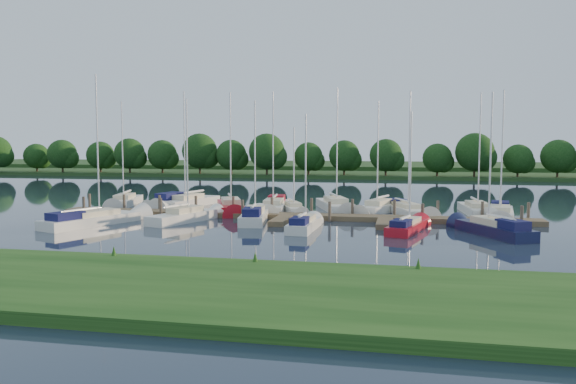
% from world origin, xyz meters
% --- Properties ---
extents(ground, '(260.00, 260.00, 0.00)m').
position_xyz_m(ground, '(0.00, 0.00, 0.00)').
color(ground, '#1A2235').
rests_on(ground, ground).
extents(near_bank, '(90.00, 10.00, 0.50)m').
position_xyz_m(near_bank, '(0.00, -16.00, 0.25)').
color(near_bank, '#174012').
rests_on(near_bank, ground).
extents(dock, '(40.00, 6.00, 0.40)m').
position_xyz_m(dock, '(0.00, 7.31, 0.20)').
color(dock, brown).
rests_on(dock, ground).
extents(mooring_pilings, '(38.24, 2.84, 2.00)m').
position_xyz_m(mooring_pilings, '(0.00, 8.43, 0.60)').
color(mooring_pilings, '#473D33').
rests_on(mooring_pilings, ground).
extents(far_shore, '(180.00, 30.00, 0.60)m').
position_xyz_m(far_shore, '(0.00, 75.00, 0.30)').
color(far_shore, '#1D3E17').
rests_on(far_shore, ground).
extents(distant_hill, '(220.00, 40.00, 1.40)m').
position_xyz_m(distant_hill, '(0.00, 100.00, 0.70)').
color(distant_hill, '#2D4E22').
rests_on(distant_hill, ground).
extents(treeline, '(146.29, 9.89, 8.25)m').
position_xyz_m(treeline, '(6.25, 62.18, 3.92)').
color(treeline, '#38281C').
rests_on(treeline, ground).
extents(sailboat_n_0, '(3.66, 8.53, 10.81)m').
position_xyz_m(sailboat_n_0, '(-18.19, 14.34, 0.28)').
color(sailboat_n_0, silver).
rests_on(sailboat_n_0, ground).
extents(motorboat, '(2.86, 6.21, 1.77)m').
position_xyz_m(motorboat, '(-13.22, 13.77, 0.36)').
color(motorboat, silver).
rests_on(motorboat, ground).
extents(sailboat_n_2, '(3.96, 9.27, 11.74)m').
position_xyz_m(sailboat_n_2, '(-11.64, 14.70, 0.28)').
color(sailboat_n_2, silver).
rests_on(sailboat_n_2, ground).
extents(sailboat_n_3, '(4.63, 8.64, 11.24)m').
position_xyz_m(sailboat_n_3, '(-6.04, 11.27, 0.29)').
color(sailboat_n_3, '#B6101D').
rests_on(sailboat_n_3, ground).
extents(sailboat_n_4, '(2.94, 8.94, 11.28)m').
position_xyz_m(sailboat_n_4, '(-2.32, 12.58, 0.33)').
color(sailboat_n_4, silver).
rests_on(sailboat_n_4, ground).
extents(sailboat_n_5, '(3.52, 6.05, 7.98)m').
position_xyz_m(sailboat_n_5, '(-0.36, 11.92, 0.27)').
color(sailboat_n_5, silver).
rests_on(sailboat_n_5, ground).
extents(sailboat_n_6, '(4.64, 9.17, 11.75)m').
position_xyz_m(sailboat_n_6, '(3.21, 14.37, 0.28)').
color(sailboat_n_6, silver).
rests_on(sailboat_n_6, ground).
extents(sailboat_n_7, '(4.06, 7.98, 10.36)m').
position_xyz_m(sailboat_n_7, '(7.15, 13.41, 0.28)').
color(sailboat_n_7, silver).
rests_on(sailboat_n_7, ground).
extents(sailboat_n_8, '(4.83, 8.77, 11.16)m').
position_xyz_m(sailboat_n_8, '(9.64, 12.90, 0.31)').
color(sailboat_n_8, silver).
rests_on(sailboat_n_8, ground).
extents(sailboat_n_9, '(2.60, 8.67, 10.95)m').
position_xyz_m(sailboat_n_9, '(15.72, 13.85, 0.27)').
color(sailboat_n_9, silver).
rests_on(sailboat_n_9, ground).
extents(sailboat_n_10, '(3.18, 8.73, 10.94)m').
position_xyz_m(sailboat_n_10, '(17.25, 11.54, 0.32)').
color(sailboat_n_10, silver).
rests_on(sailboat_n_10, ground).
extents(sailboat_s_0, '(4.86, 9.33, 11.85)m').
position_xyz_m(sailboat_s_0, '(-13.80, 1.38, 0.32)').
color(sailboat_s_0, silver).
rests_on(sailboat_s_0, ground).
extents(sailboat_s_1, '(3.90, 7.84, 10.19)m').
position_xyz_m(sailboat_s_1, '(-7.66, 4.44, 0.28)').
color(sailboat_s_1, silver).
rests_on(sailboat_s_1, ground).
extents(sailboat_s_2, '(2.84, 7.79, 10.03)m').
position_xyz_m(sailboat_s_2, '(-2.22, 5.39, 0.34)').
color(sailboat_s_2, silver).
rests_on(sailboat_s_2, ground).
extents(sailboat_s_3, '(1.74, 6.70, 8.66)m').
position_xyz_m(sailboat_s_3, '(2.36, 2.18, 0.32)').
color(sailboat_s_3, silver).
rests_on(sailboat_s_3, ground).
extents(sailboat_s_4, '(3.10, 6.91, 8.76)m').
position_xyz_m(sailboat_s_4, '(9.69, 2.82, 0.31)').
color(sailboat_s_4, '#B6101D').
rests_on(sailboat_s_4, ground).
extents(sailboat_s_5, '(4.83, 7.52, 10.11)m').
position_xyz_m(sailboat_s_5, '(15.28, 2.27, 0.34)').
color(sailboat_s_5, '#101537').
rests_on(sailboat_s_5, ground).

